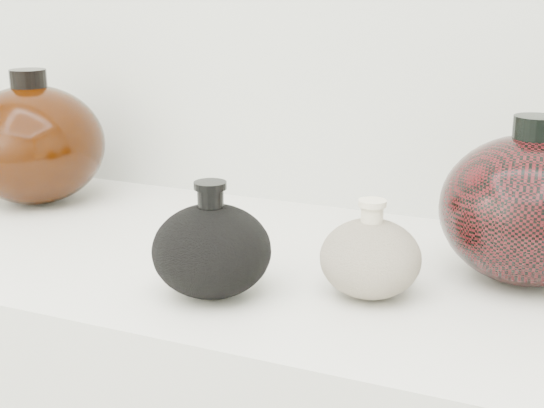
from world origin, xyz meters
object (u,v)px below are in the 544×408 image
at_px(left_round_pot, 34,144).
at_px(cream_gourd_vase, 370,257).
at_px(black_gourd_vase, 212,250).
at_px(right_round_pot, 528,209).

bearing_deg(left_round_pot, cream_gourd_vase, -14.44).
xyz_separation_m(cream_gourd_vase, left_round_pot, (-0.59, 0.15, 0.05)).
height_order(black_gourd_vase, right_round_pot, right_round_pot).
distance_m(cream_gourd_vase, left_round_pot, 0.61).
bearing_deg(black_gourd_vase, cream_gourd_vase, 22.48).
bearing_deg(right_round_pot, cream_gourd_vase, -142.69).
height_order(black_gourd_vase, cream_gourd_vase, black_gourd_vase).
height_order(left_round_pot, right_round_pot, left_round_pot).
relative_size(left_round_pot, right_round_pot, 1.07).
xyz_separation_m(cream_gourd_vase, right_round_pot, (0.15, 0.12, 0.04)).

